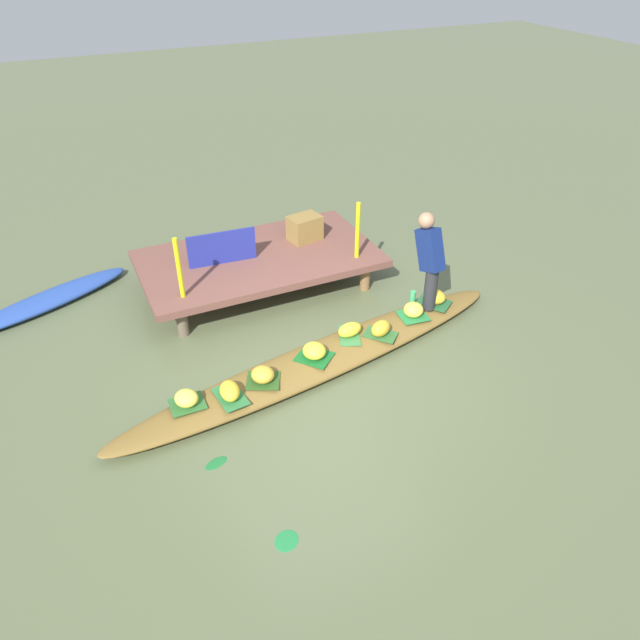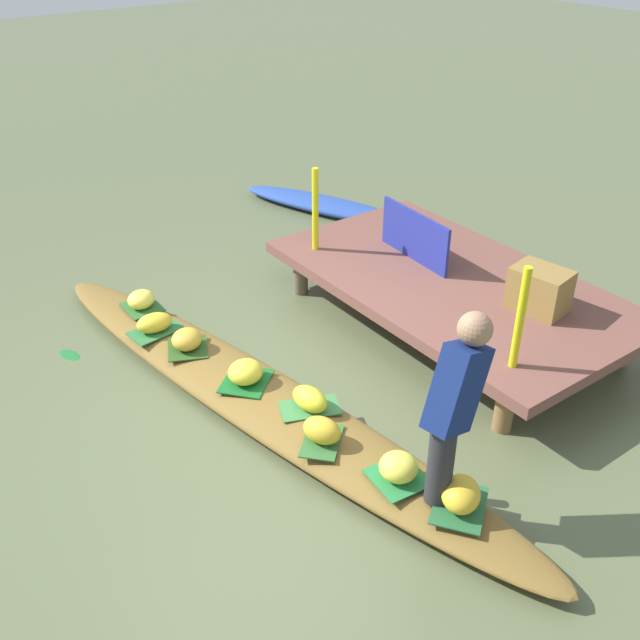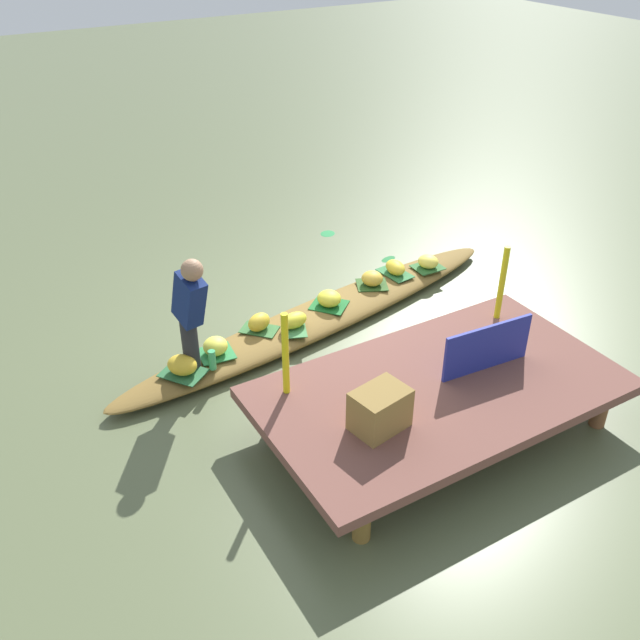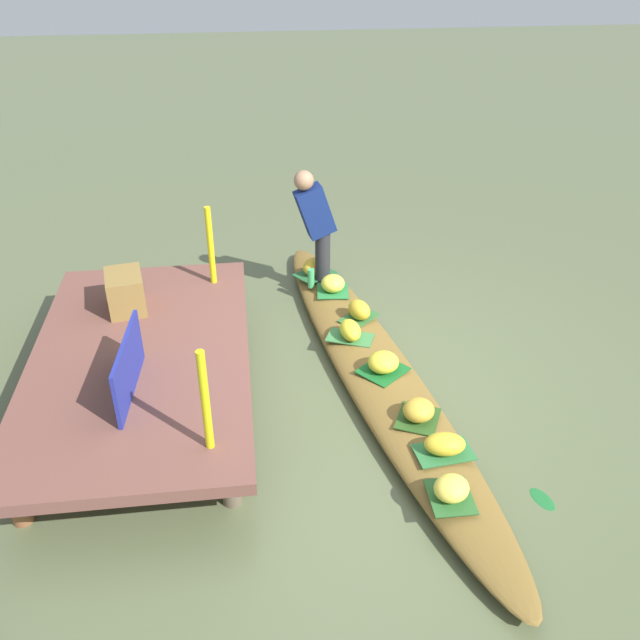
% 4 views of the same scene
% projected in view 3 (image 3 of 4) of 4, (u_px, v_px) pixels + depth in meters
% --- Properties ---
extents(canal_water, '(40.00, 40.00, 0.00)m').
position_uv_depth(canal_water, '(322.00, 323.00, 7.80)').
color(canal_water, '#5A6442').
rests_on(canal_water, ground).
extents(dock_platform, '(3.20, 1.80, 0.47)m').
position_uv_depth(dock_platform, '(440.00, 391.00, 6.11)').
color(dock_platform, brown).
rests_on(dock_platform, ground).
extents(vendor_boat, '(5.25, 1.54, 0.19)m').
position_uv_depth(vendor_boat, '(322.00, 316.00, 7.75)').
color(vendor_boat, brown).
rests_on(vendor_boat, ground).
extents(leaf_mat_0, '(0.50, 0.51, 0.01)m').
position_uv_depth(leaf_mat_0, '(329.00, 305.00, 7.77)').
color(leaf_mat_0, '#186226').
rests_on(leaf_mat_0, vendor_boat).
extents(banana_bunch_0, '(0.33, 0.33, 0.17)m').
position_uv_depth(banana_bunch_0, '(329.00, 298.00, 7.72)').
color(banana_bunch_0, yellow).
rests_on(banana_bunch_0, vendor_boat).
extents(leaf_mat_1, '(0.31, 0.45, 0.01)m').
position_uv_depth(leaf_mat_1, '(395.00, 273.00, 8.40)').
color(leaf_mat_1, '#2E713A').
rests_on(leaf_mat_1, vendor_boat).
extents(banana_bunch_1, '(0.24, 0.33, 0.16)m').
position_uv_depth(banana_bunch_1, '(395.00, 267.00, 8.36)').
color(banana_bunch_1, gold).
rests_on(banana_bunch_1, vendor_boat).
extents(leaf_mat_2, '(0.38, 0.36, 0.01)m').
position_uv_depth(leaf_mat_2, '(216.00, 353.00, 6.97)').
color(leaf_mat_2, '#297C3F').
rests_on(leaf_mat_2, vendor_boat).
extents(banana_bunch_2, '(0.33, 0.33, 0.18)m').
position_uv_depth(banana_bunch_2, '(215.00, 346.00, 6.92)').
color(banana_bunch_2, '#EDE44A').
rests_on(banana_bunch_2, vendor_boat).
extents(leaf_mat_3, '(0.45, 0.44, 0.01)m').
position_uv_depth(leaf_mat_3, '(372.00, 285.00, 8.16)').
color(leaf_mat_3, '#2B511D').
rests_on(leaf_mat_3, vendor_boat).
extents(banana_bunch_3, '(0.34, 0.34, 0.17)m').
position_uv_depth(banana_bunch_3, '(372.00, 278.00, 8.11)').
color(banana_bunch_3, gold).
rests_on(banana_bunch_3, vendor_boat).
extents(leaf_mat_4, '(0.39, 0.49, 0.01)m').
position_uv_depth(leaf_mat_4, '(294.00, 327.00, 7.39)').
color(leaf_mat_4, '#3D7E43').
rests_on(leaf_mat_4, vendor_boat).
extents(banana_bunch_4, '(0.32, 0.22, 0.16)m').
position_uv_depth(banana_bunch_4, '(294.00, 320.00, 7.34)').
color(banana_bunch_4, yellow).
rests_on(banana_bunch_4, vendor_boat).
extents(leaf_mat_5, '(0.44, 0.45, 0.01)m').
position_uv_depth(leaf_mat_5, '(259.00, 329.00, 7.35)').
color(leaf_mat_5, '#336831').
rests_on(leaf_mat_5, vendor_boat).
extents(banana_bunch_5, '(0.32, 0.28, 0.18)m').
position_uv_depth(banana_bunch_5, '(259.00, 322.00, 7.30)').
color(banana_bunch_5, gold).
rests_on(banana_bunch_5, vendor_boat).
extents(leaf_mat_6, '(0.36, 0.30, 0.01)m').
position_uv_depth(leaf_mat_6, '(428.00, 267.00, 8.53)').
color(leaf_mat_6, '#2D642D').
rests_on(leaf_mat_6, vendor_boat).
extents(banana_bunch_6, '(0.32, 0.33, 0.16)m').
position_uv_depth(banana_bunch_6, '(428.00, 262.00, 8.49)').
color(banana_bunch_6, '#F9E150').
rests_on(banana_bunch_6, vendor_boat).
extents(leaf_mat_7, '(0.49, 0.51, 0.01)m').
position_uv_depth(leaf_mat_7, '(183.00, 373.00, 6.70)').
color(leaf_mat_7, '#266035').
rests_on(leaf_mat_7, vendor_boat).
extents(banana_bunch_7, '(0.37, 0.38, 0.19)m').
position_uv_depth(banana_bunch_7, '(182.00, 365.00, 6.65)').
color(banana_bunch_7, gold).
rests_on(banana_bunch_7, vendor_boat).
extents(vendor_person, '(0.25, 0.45, 1.24)m').
position_uv_depth(vendor_person, '(190.00, 308.00, 6.38)').
color(vendor_person, '#28282D').
rests_on(vendor_person, vendor_boat).
extents(water_bottle, '(0.07, 0.07, 0.21)m').
position_uv_depth(water_bottle, '(212.00, 360.00, 6.71)').
color(water_bottle, '#42B068').
rests_on(water_bottle, vendor_boat).
extents(market_banner, '(0.91, 0.09, 0.45)m').
position_uv_depth(market_banner, '(487.00, 347.00, 6.18)').
color(market_banner, navy).
rests_on(market_banner, dock_platform).
extents(railing_post_west, '(0.06, 0.06, 0.79)m').
position_uv_depth(railing_post_west, '(502.00, 283.00, 6.82)').
color(railing_post_west, yellow).
rests_on(railing_post_west, dock_platform).
extents(railing_post_east, '(0.06, 0.06, 0.79)m').
position_uv_depth(railing_post_east, '(285.00, 354.00, 5.80)').
color(railing_post_east, yellow).
rests_on(railing_post_east, dock_platform).
extents(produce_crate, '(0.49, 0.39, 0.35)m').
position_uv_depth(produce_crate, '(380.00, 410.00, 5.53)').
color(produce_crate, olive).
rests_on(produce_crate, dock_platform).
extents(drifting_plant_0, '(0.30, 0.29, 0.01)m').
position_uv_depth(drifting_plant_0, '(328.00, 233.00, 9.78)').
color(drifting_plant_0, '#227F3E').
rests_on(drifting_plant_0, ground).
extents(drifting_plant_1, '(0.26, 0.19, 0.01)m').
position_uv_depth(drifting_plant_1, '(388.00, 259.00, 9.12)').
color(drifting_plant_1, '#1F6C30').
rests_on(drifting_plant_1, ground).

